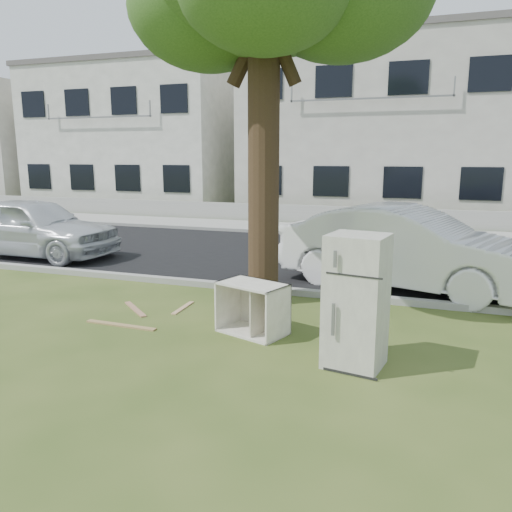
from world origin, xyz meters
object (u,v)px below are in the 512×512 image
(car_center, at_px, (406,248))
(car_left, at_px, (33,227))
(cabinet, at_px, (253,308))
(fridge, at_px, (356,301))

(car_center, distance_m, car_left, 9.35)
(cabinet, relative_size, car_center, 0.20)
(fridge, xyz_separation_m, car_center, (0.42, 4.07, -0.02))
(car_center, bearing_deg, car_left, 105.25)
(car_center, bearing_deg, cabinet, 165.90)
(fridge, relative_size, car_left, 0.37)
(fridge, height_order, car_center, fridge)
(car_center, xyz_separation_m, car_left, (-9.35, 0.26, -0.04))
(car_center, bearing_deg, fridge, -169.04)
(cabinet, relative_size, car_left, 0.21)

